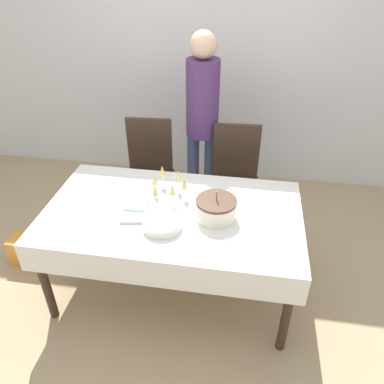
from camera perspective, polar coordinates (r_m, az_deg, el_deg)
The scene contains 13 objects.
ground_plane at distance 3.03m, azimuth -2.62°, elevation -13.83°, with size 12.00×12.00×0.00m, color tan.
wall_back at distance 3.89m, azimuth 2.36°, elevation 20.66°, with size 8.00×0.05×2.70m.
dining_table at distance 2.60m, azimuth -2.97°, elevation -4.60°, with size 1.74×1.00×0.72m.
dining_chair_far_left at distance 3.38m, azimuth -6.60°, elevation 3.55°, with size 0.45×0.45×0.98m.
dining_chair_far_right at distance 3.28m, azimuth 6.52°, elevation 2.46°, with size 0.44×0.44×0.98m.
birthday_cake at distance 2.44m, azimuth 3.69°, elevation -2.54°, with size 0.27×0.27×0.21m.
champagne_tray at distance 2.63m, azimuth -3.55°, elevation 0.58°, with size 0.37×0.37×0.18m.
plate_stack_main at distance 2.39m, azimuth -4.57°, elevation -4.83°, with size 0.25×0.25×0.06m.
cake_knife at distance 2.32m, azimuth 4.07°, elevation -7.01°, with size 0.30×0.03×0.00m.
fork_pile at distance 2.46m, azimuth -8.90°, elevation -4.28°, with size 0.18×0.09×0.02m.
napkin_pile at distance 2.61m, azimuth -8.38°, elevation -1.88°, with size 0.15×0.15×0.01m.
person_standing at distance 3.28m, azimuth 1.60°, elevation 12.04°, with size 0.28×0.28×1.68m.
gift_bag at distance 3.41m, azimuth -23.63°, elevation -8.10°, with size 0.28×0.17×0.23m.
Camera 1 is at (0.46, -1.99, 2.24)m, focal length 35.00 mm.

